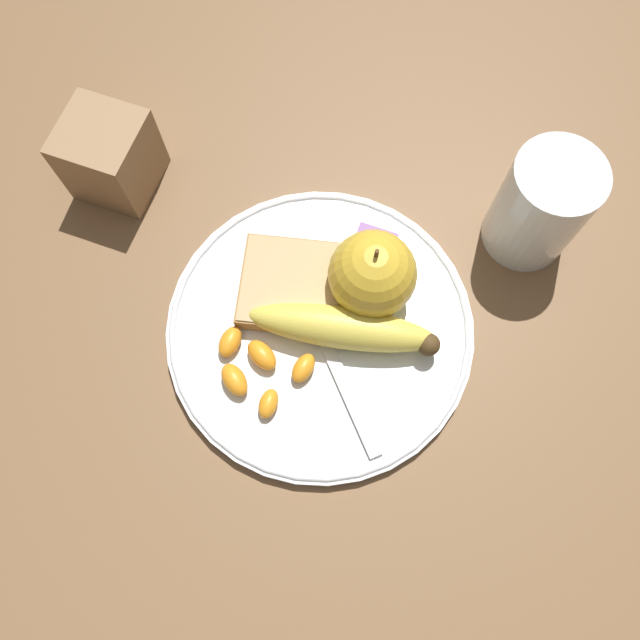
{
  "coord_description": "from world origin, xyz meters",
  "views": [
    {
      "loc": [
        -0.06,
        0.17,
        0.56
      ],
      "look_at": [
        0.0,
        0.0,
        0.03
      ],
      "focal_mm": 35.0,
      "sensor_mm": 36.0,
      "label": 1
    }
  ],
  "objects_px": {
    "apple": "(372,274)",
    "banana": "(343,333)",
    "juice_glass": "(539,209)",
    "jam_packet": "(374,247)",
    "fork": "(324,338)",
    "bread_slice": "(292,285)",
    "condiment_caddy": "(110,156)",
    "plate": "(320,328)"
  },
  "relations": [
    {
      "from": "fork",
      "to": "condiment_caddy",
      "type": "relative_size",
      "value": 1.92
    },
    {
      "from": "apple",
      "to": "jam_packet",
      "type": "bearing_deg",
      "value": -76.88
    },
    {
      "from": "plate",
      "to": "condiment_caddy",
      "type": "height_order",
      "value": "condiment_caddy"
    },
    {
      "from": "bread_slice",
      "to": "fork",
      "type": "distance_m",
      "value": 0.06
    },
    {
      "from": "fork",
      "to": "jam_packet",
      "type": "relative_size",
      "value": 4.08
    },
    {
      "from": "fork",
      "to": "condiment_caddy",
      "type": "height_order",
      "value": "condiment_caddy"
    },
    {
      "from": "apple",
      "to": "jam_packet",
      "type": "distance_m",
      "value": 0.05
    },
    {
      "from": "condiment_caddy",
      "to": "jam_packet",
      "type": "bearing_deg",
      "value": -179.41
    },
    {
      "from": "apple",
      "to": "condiment_caddy",
      "type": "height_order",
      "value": "apple"
    },
    {
      "from": "fork",
      "to": "jam_packet",
      "type": "distance_m",
      "value": 0.1
    },
    {
      "from": "plate",
      "to": "jam_packet",
      "type": "distance_m",
      "value": 0.09
    },
    {
      "from": "plate",
      "to": "juice_glass",
      "type": "relative_size",
      "value": 2.55
    },
    {
      "from": "apple",
      "to": "jam_packet",
      "type": "height_order",
      "value": "apple"
    },
    {
      "from": "bread_slice",
      "to": "jam_packet",
      "type": "bearing_deg",
      "value": -133.17
    },
    {
      "from": "juice_glass",
      "to": "apple",
      "type": "distance_m",
      "value": 0.17
    },
    {
      "from": "jam_packet",
      "to": "condiment_caddy",
      "type": "bearing_deg",
      "value": 0.59
    },
    {
      "from": "apple",
      "to": "fork",
      "type": "height_order",
      "value": "apple"
    },
    {
      "from": "apple",
      "to": "condiment_caddy",
      "type": "xyz_separation_m",
      "value": [
        0.28,
        -0.04,
        -0.01
      ]
    },
    {
      "from": "apple",
      "to": "banana",
      "type": "distance_m",
      "value": 0.06
    },
    {
      "from": "apple",
      "to": "bread_slice",
      "type": "height_order",
      "value": "apple"
    },
    {
      "from": "condiment_caddy",
      "to": "bread_slice",
      "type": "bearing_deg",
      "value": 163.85
    },
    {
      "from": "juice_glass",
      "to": "fork",
      "type": "xyz_separation_m",
      "value": [
        0.15,
        0.17,
        -0.04
      ]
    },
    {
      "from": "banana",
      "to": "bread_slice",
      "type": "bearing_deg",
      "value": -26.25
    },
    {
      "from": "juice_glass",
      "to": "bread_slice",
      "type": "relative_size",
      "value": 1.0
    },
    {
      "from": "plate",
      "to": "fork",
      "type": "relative_size",
      "value": 1.82
    },
    {
      "from": "banana",
      "to": "fork",
      "type": "height_order",
      "value": "banana"
    },
    {
      "from": "plate",
      "to": "juice_glass",
      "type": "height_order",
      "value": "juice_glass"
    },
    {
      "from": "jam_packet",
      "to": "bread_slice",
      "type": "bearing_deg",
      "value": 46.83
    },
    {
      "from": "juice_glass",
      "to": "fork",
      "type": "relative_size",
      "value": 0.71
    },
    {
      "from": "juice_glass",
      "to": "fork",
      "type": "distance_m",
      "value": 0.23
    },
    {
      "from": "fork",
      "to": "jam_packet",
      "type": "height_order",
      "value": "jam_packet"
    },
    {
      "from": "bread_slice",
      "to": "condiment_caddy",
      "type": "xyz_separation_m",
      "value": [
        0.21,
        -0.06,
        0.02
      ]
    },
    {
      "from": "fork",
      "to": "jam_packet",
      "type": "xyz_separation_m",
      "value": [
        -0.02,
        -0.1,
        0.01
      ]
    },
    {
      "from": "juice_glass",
      "to": "banana",
      "type": "height_order",
      "value": "juice_glass"
    },
    {
      "from": "juice_glass",
      "to": "jam_packet",
      "type": "xyz_separation_m",
      "value": [
        0.13,
        0.07,
        -0.03
      ]
    },
    {
      "from": "banana",
      "to": "jam_packet",
      "type": "bearing_deg",
      "value": -89.33
    },
    {
      "from": "jam_packet",
      "to": "condiment_caddy",
      "type": "height_order",
      "value": "condiment_caddy"
    },
    {
      "from": "fork",
      "to": "condiment_caddy",
      "type": "distance_m",
      "value": 0.27
    },
    {
      "from": "banana",
      "to": "fork",
      "type": "relative_size",
      "value": 1.12
    },
    {
      "from": "fork",
      "to": "plate",
      "type": "bearing_deg",
      "value": -7.6
    },
    {
      "from": "jam_packet",
      "to": "fork",
      "type": "bearing_deg",
      "value": 81.29
    },
    {
      "from": "juice_glass",
      "to": "fork",
      "type": "bearing_deg",
      "value": 49.4
    }
  ]
}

